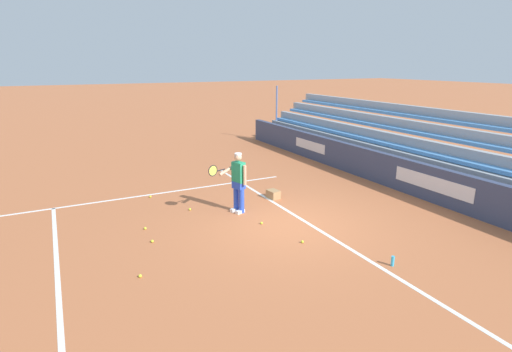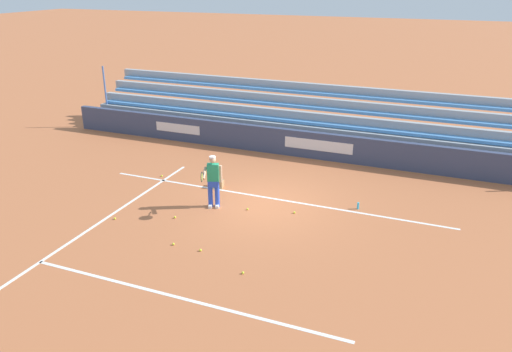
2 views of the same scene
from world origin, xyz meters
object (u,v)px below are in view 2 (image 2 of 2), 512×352
at_px(tennis_ball_far_left, 200,250).
at_px(tennis_ball_far_right, 173,244).
at_px(tennis_ball_midcourt, 115,218).
at_px(tennis_ball_near_player, 243,273).
at_px(tennis_ball_by_box, 175,217).
at_px(tennis_player, 213,181).
at_px(tennis_ball_toward_net, 294,212).
at_px(ball_box_cardboard, 218,184).
at_px(tennis_ball_on_baseline, 162,176).
at_px(tennis_ball_stray_back, 248,209).
at_px(water_bottle, 358,206).

distance_m(tennis_ball_far_left, tennis_ball_far_right, 0.85).
bearing_deg(tennis_ball_midcourt, tennis_ball_near_player, 165.04).
relative_size(tennis_ball_by_box, tennis_ball_far_right, 1.00).
distance_m(tennis_player, tennis_ball_toward_net, 2.75).
height_order(tennis_ball_by_box, tennis_ball_far_right, same).
distance_m(tennis_ball_near_player, tennis_ball_toward_net, 3.74).
distance_m(ball_box_cardboard, tennis_ball_far_left, 4.40).
bearing_deg(tennis_ball_by_box, tennis_ball_on_baseline, -51.64).
relative_size(tennis_ball_by_box, tennis_ball_stray_back, 1.00).
xyz_separation_m(tennis_player, tennis_ball_stray_back, (-1.11, -0.17, -0.86)).
bearing_deg(tennis_ball_toward_net, water_bottle, -149.04).
bearing_deg(tennis_ball_toward_net, tennis_ball_stray_back, 12.57).
relative_size(ball_box_cardboard, tennis_ball_midcourt, 6.06).
bearing_deg(tennis_ball_stray_back, tennis_ball_far_left, 86.19).
xyz_separation_m(tennis_player, ball_box_cardboard, (0.59, -1.48, -0.76)).
height_order(tennis_ball_stray_back, tennis_ball_far_right, same).
xyz_separation_m(tennis_player, tennis_ball_midcourt, (2.40, 1.95, -0.86)).
relative_size(tennis_ball_midcourt, tennis_ball_stray_back, 1.00).
bearing_deg(tennis_ball_toward_net, tennis_ball_near_player, 87.85).
bearing_deg(ball_box_cardboard, tennis_ball_stray_back, 142.31).
height_order(tennis_ball_far_left, tennis_ball_toward_net, same).
relative_size(ball_box_cardboard, tennis_ball_stray_back, 6.06).
bearing_deg(tennis_ball_far_right, tennis_ball_by_box, -60.85).
relative_size(ball_box_cardboard, tennis_ball_on_baseline, 6.06).
relative_size(tennis_ball_by_box, tennis_ball_toward_net, 1.00).
relative_size(tennis_ball_far_right, water_bottle, 0.30).
height_order(tennis_ball_far_left, tennis_ball_far_right, same).
height_order(ball_box_cardboard, tennis_ball_toward_net, ball_box_cardboard).
relative_size(ball_box_cardboard, tennis_ball_far_left, 6.06).
distance_m(tennis_ball_on_baseline, tennis_ball_far_right, 5.19).
distance_m(tennis_ball_toward_net, tennis_ball_far_right, 4.01).
bearing_deg(tennis_player, tennis_ball_far_left, 109.09).
distance_m(ball_box_cardboard, tennis_ball_midcourt, 3.88).
bearing_deg(tennis_ball_near_player, tennis_ball_on_baseline, -42.01).
bearing_deg(ball_box_cardboard, tennis_ball_far_left, 110.01).
bearing_deg(tennis_ball_midcourt, tennis_ball_by_box, -155.46).
height_order(ball_box_cardboard, water_bottle, ball_box_cardboard).
bearing_deg(tennis_ball_by_box, tennis_ball_toward_net, -152.88).
distance_m(ball_box_cardboard, tennis_ball_on_baseline, 2.36).
distance_m(tennis_ball_near_player, tennis_ball_by_box, 3.76).
bearing_deg(tennis_ball_far_right, tennis_ball_on_baseline, -54.57).
xyz_separation_m(tennis_ball_toward_net, water_bottle, (-1.78, -1.07, 0.08)).
height_order(tennis_player, tennis_ball_midcourt, tennis_player).
relative_size(tennis_ball_far_left, tennis_ball_on_baseline, 1.00).
xyz_separation_m(tennis_ball_far_left, tennis_ball_near_player, (-1.50, 0.58, 0.00)).
xyz_separation_m(tennis_ball_far_left, water_bottle, (-3.42, -4.22, 0.08)).
bearing_deg(tennis_ball_near_player, tennis_ball_far_left, -21.24).
bearing_deg(tennis_ball_on_baseline, tennis_ball_midcourt, 98.72).
relative_size(tennis_ball_on_baseline, tennis_ball_stray_back, 1.00).
bearing_deg(tennis_ball_far_left, tennis_ball_toward_net, -117.53).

